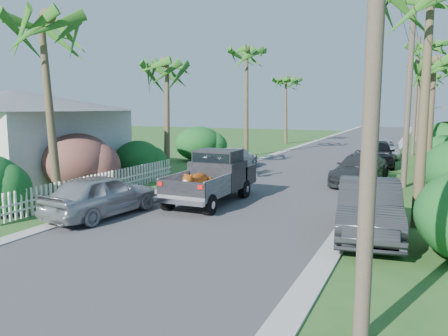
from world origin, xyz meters
The scene contains 29 objects.
ground centered at (0.00, 0.00, 0.00)m, with size 120.00×120.00×0.00m, color #29531F.
road centered at (0.00, 25.00, 0.01)m, with size 8.00×100.00×0.02m, color #38383A.
curb_left centered at (-4.30, 25.00, 0.03)m, with size 0.60×100.00×0.06m, color #A5A39E.
curb_right centered at (4.30, 25.00, 0.03)m, with size 0.60×100.00×0.06m, color #A5A39E.
pickup_truck centered at (-1.21, 6.60, 1.01)m, with size 1.98×5.12×2.06m.
parked_car_rn centered at (5.00, 4.16, 0.82)m, with size 1.73×4.96×1.63m, color #2A2B2E.
parked_car_rm centered at (3.60, 13.06, 0.73)m, with size 2.03×5.00×1.45m, color #272A2B.
parked_car_rf centered at (3.71, 20.12, 0.84)m, with size 1.97×4.91×1.67m, color black.
parked_car_rd centered at (3.68, 25.09, 0.67)m, with size 2.22×4.82×1.34m, color silver.
parked_car_ln centered at (-3.68, 2.70, 0.75)m, with size 1.77×4.40×1.50m, color #A2A4A9.
parked_car_lf centered at (-4.08, 15.42, 0.64)m, with size 1.80×4.43×1.29m, color silver.
palm_l_a centered at (-6.20, 3.00, 6.93)m, with size 4.40×4.40×8.20m.
palm_l_b centered at (-6.80, 12.00, 6.15)m, with size 4.40×4.40×7.40m.
palm_l_c centered at (-6.00, 22.00, 7.91)m, with size 4.40×4.40×9.20m.
palm_l_d centered at (-6.50, 34.00, 6.44)m, with size 4.40×4.40×7.70m.
palm_r_b centered at (6.60, 15.00, 5.95)m, with size 4.40×4.40×7.20m.
palm_r_c centered at (6.20, 26.00, 8.11)m, with size 4.40×4.40×9.40m.
palm_r_d centered at (6.50, 40.00, 6.74)m, with size 4.40×4.40×8.00m.
shrub_l_b centered at (-7.80, 6.00, 1.30)m, with size 3.00×3.30×2.60m, color #C21B4C.
shrub_l_c centered at (-7.40, 10.00, 1.00)m, with size 2.40×2.64×2.00m, color #154A1E.
shrub_l_d centered at (-8.00, 18.00, 1.20)m, with size 3.20×3.52×2.40m, color #154A1E.
shrub_r_c centered at (7.50, 20.00, 1.05)m, with size 2.60×2.86×2.10m, color #154A1E.
shrub_r_d centered at (8.00, 30.00, 1.30)m, with size 3.20×3.52×2.60m, color #154A1E.
picket_fence centered at (-6.00, 5.50, 0.50)m, with size 0.10×11.00×1.00m, color white.
house_left centered at (-13.00, 7.00, 2.12)m, with size 9.00×8.00×4.60m.
utility_pole_a centered at (5.60, -2.00, 4.60)m, with size 1.60×0.26×9.00m.
utility_pole_b centered at (5.60, 13.00, 4.60)m, with size 1.60×0.26×9.00m.
utility_pole_c centered at (5.60, 28.00, 4.60)m, with size 1.60×0.26×9.00m.
utility_pole_d centered at (5.60, 43.00, 4.60)m, with size 1.60×0.26×9.00m.
Camera 1 is at (6.35, -9.00, 3.82)m, focal length 35.00 mm.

